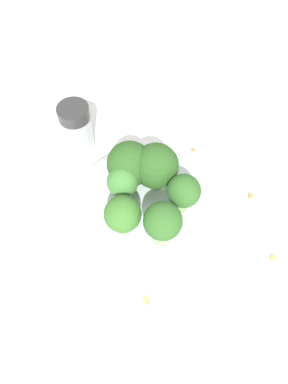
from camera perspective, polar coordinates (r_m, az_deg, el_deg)
ground_plane at (r=0.46m, az=-0.00°, el=-4.92°), size 3.00×3.00×0.00m
bowl at (r=0.44m, az=-0.00°, el=-3.63°), size 0.17×0.17×0.04m
broccoli_floret_0 at (r=0.41m, az=-3.27°, el=1.27°), size 0.03×0.03×0.05m
broccoli_floret_1 at (r=0.42m, az=-2.19°, el=4.19°), size 0.05×0.05×0.06m
broccoli_floret_2 at (r=0.38m, az=-3.25°, el=-3.54°), size 0.04×0.04×0.05m
broccoli_floret_3 at (r=0.39m, az=6.06°, el=0.00°), size 0.04×0.04×0.05m
broccoli_floret_4 at (r=0.37m, az=2.86°, el=-4.71°), size 0.04×0.04×0.06m
broccoli_floret_5 at (r=0.41m, az=1.81°, el=3.89°), size 0.05×0.05×0.06m
pepper_shaker at (r=0.50m, az=-10.18°, el=9.43°), size 0.04×0.04×0.08m
almond_crumb_0 at (r=0.42m, az=0.35°, el=-16.13°), size 0.01×0.01×0.01m
almond_crumb_1 at (r=0.50m, az=16.02°, el=-0.45°), size 0.01×0.01×0.01m
almond_crumb_2 at (r=0.46m, az=19.21°, el=-9.41°), size 0.01×0.01×0.01m
almond_crumb_3 at (r=0.53m, az=7.52°, el=6.51°), size 0.01×0.01×0.01m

